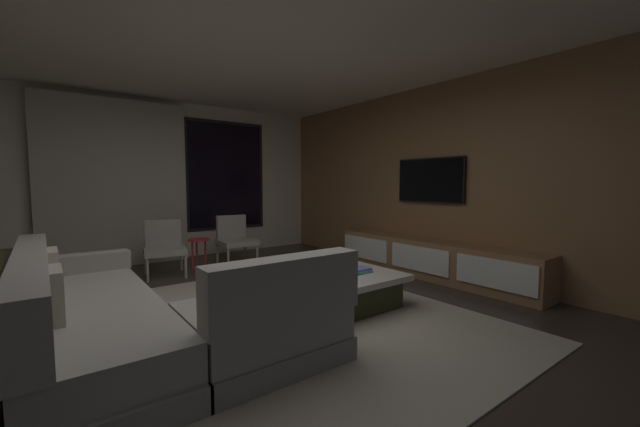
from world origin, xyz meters
name	(u,v)px	position (x,y,z in m)	size (l,w,h in m)	color
floor	(251,325)	(0.00, 0.00, 0.00)	(9.20, 9.20, 0.00)	#332B26
back_wall_with_window	(148,181)	(-0.06, 3.62, 1.34)	(6.60, 0.30, 2.70)	beige
media_wall	(450,180)	(3.06, 0.00, 1.35)	(0.12, 7.80, 2.70)	#8E6642
ceiling	(246,21)	(0.00, 0.00, 2.70)	(8.20, 8.20, 0.00)	beige
area_rug	(289,319)	(0.35, -0.10, 0.01)	(3.20, 3.80, 0.01)	#ADA391
sectional_couch	(135,320)	(-0.98, -0.08, 0.29)	(1.98, 2.50, 0.82)	gray
coffee_table	(336,288)	(0.98, -0.04, 0.19)	(1.16, 1.16, 0.36)	#35371B
book_stack_on_coffee_table	(358,270)	(1.15, -0.20, 0.38)	(0.27, 0.20, 0.05)	#5598A2
accent_chair_near_window	(235,237)	(1.00, 2.57, 0.43)	(0.57, 0.59, 0.78)	#B2ADA0
accent_chair_by_curtain	(164,245)	(-0.12, 2.46, 0.43)	(0.63, 0.64, 0.78)	#B2ADA0
side_stool	(199,244)	(0.40, 2.56, 0.37)	(0.32, 0.32, 0.46)	red
media_console	(432,260)	(2.77, 0.05, 0.25)	(0.46, 3.10, 0.52)	#8E6642
mounted_tv	(430,180)	(2.95, 0.25, 1.35)	(0.05, 1.09, 0.63)	black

